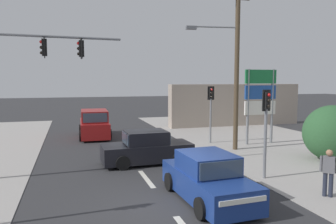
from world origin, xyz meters
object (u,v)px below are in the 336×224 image
sedan_kerbside_parked (147,149)px  sedan_oncoming_near (207,179)px  pedestal_signal_far_median (211,105)px  traffic_signal_mast (24,75)px  suv_oncoming_mid (94,125)px  pedestrian_at_kerb (329,170)px  shopping_plaza_sign (260,96)px  utility_pole_midground_right (235,59)px  pedestal_signal_right_kerb (266,119)px

sedan_kerbside_parked → sedan_oncoming_near: bearing=-81.2°
pedestal_signal_far_median → sedan_kerbside_parked: bearing=-142.8°
traffic_signal_mast → suv_oncoming_mid: traffic_signal_mast is taller
traffic_signal_mast → sedan_kerbside_parked: bearing=6.6°
traffic_signal_mast → sedan_oncoming_near: (5.95, -4.65, -3.44)m
pedestrian_at_kerb → shopping_plaza_sign: bearing=71.5°
utility_pole_midground_right → shopping_plaza_sign: bearing=24.4°
pedestal_signal_right_kerb → pedestrian_at_kerb: bearing=-70.8°
pedestal_signal_right_kerb → sedan_oncoming_near: bearing=-154.4°
utility_pole_midground_right → shopping_plaza_sign: utility_pole_midground_right is taller
traffic_signal_mast → pedestal_signal_far_median: (10.11, 4.37, -1.73)m
sedan_oncoming_near → utility_pole_midground_right: bearing=56.2°
pedestal_signal_far_median → traffic_signal_mast: bearing=-156.6°
suv_oncoming_mid → sedan_kerbside_parked: bearing=-77.2°
pedestal_signal_far_median → sedan_oncoming_near: bearing=-114.8°
pedestal_signal_right_kerb → pedestrian_at_kerb: pedestal_signal_right_kerb is taller
shopping_plaza_sign → suv_oncoming_mid: size_ratio=1.00×
traffic_signal_mast → pedestrian_at_kerb: size_ratio=3.68×
traffic_signal_mast → pedestal_signal_right_kerb: 9.77m
pedestal_signal_far_median → sedan_oncoming_near: size_ratio=0.83×
shopping_plaza_sign → sedan_oncoming_near: size_ratio=1.07×
pedestal_signal_right_kerb → pedestal_signal_far_median: bearing=82.2°
pedestal_signal_far_median → suv_oncoming_mid: (-6.81, 4.29, -1.53)m
sedan_kerbside_parked → utility_pole_midground_right: bearing=16.1°
pedestal_signal_right_kerb → pedestrian_at_kerb: (0.85, -2.43, -1.49)m
sedan_kerbside_parked → suv_oncoming_mid: bearing=102.8°
shopping_plaza_sign → pedestrian_at_kerb: 9.52m
pedestal_signal_right_kerb → sedan_kerbside_parked: 5.71m
pedestal_signal_far_median → sedan_oncoming_near: pedestal_signal_far_median is taller
traffic_signal_mast → pedestal_signal_right_kerb: traffic_signal_mast is taller
sedan_oncoming_near → pedestal_signal_right_kerb: bearing=25.6°
shopping_plaza_sign → suv_oncoming_mid: (-9.58, 5.43, -2.10)m
sedan_oncoming_near → pedestrian_at_kerb: (3.98, -0.93, 0.22)m
traffic_signal_mast → sedan_oncoming_near: traffic_signal_mast is taller
sedan_kerbside_parked → suv_oncoming_mid: size_ratio=0.93×
shopping_plaza_sign → sedan_kerbside_parked: size_ratio=1.08×
pedestal_signal_right_kerb → utility_pole_midground_right: bearing=75.1°
sedan_kerbside_parked → pedestrian_at_kerb: bearing=-52.2°
traffic_signal_mast → sedan_kerbside_parked: size_ratio=1.40×
suv_oncoming_mid → pedestrian_at_kerb: suv_oncoming_mid is taller
traffic_signal_mast → shopping_plaza_sign: 13.33m
utility_pole_midground_right → pedestal_signal_right_kerb: size_ratio=2.66×
utility_pole_midground_right → pedestal_signal_far_median: bearing=99.9°
utility_pole_midground_right → pedestal_signal_far_median: 3.50m
suv_oncoming_mid → shopping_plaza_sign: bearing=-29.5°
traffic_signal_mast → pedestrian_at_kerb: bearing=-29.4°
suv_oncoming_mid → sedan_oncoming_near: bearing=-78.8°
pedestal_signal_right_kerb → pedestal_signal_far_median: same height
pedestal_signal_right_kerb → suv_oncoming_mid: pedestal_signal_right_kerb is taller
traffic_signal_mast → pedestal_signal_far_median: 11.15m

